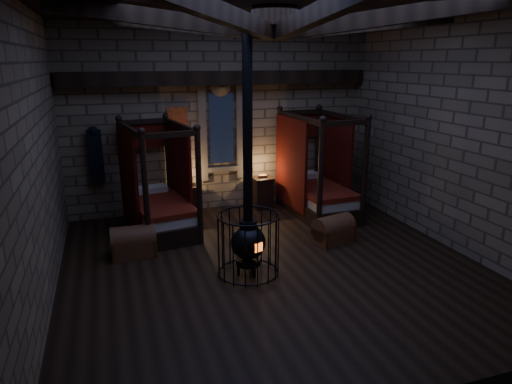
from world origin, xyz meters
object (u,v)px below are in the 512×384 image
object	(u,v)px
bed_right	(316,190)
trunk_left	(134,242)
bed_left	(159,205)
stove	(248,239)
trunk_right	(333,230)

from	to	relation	value
bed_right	trunk_left	size ratio (longest dim) A/B	2.89
bed_left	bed_right	xyz separation A→B (m)	(3.57, -0.02, 0.02)
bed_left	stove	world-z (taller)	stove
trunk_right	stove	distance (m)	2.17
bed_left	trunk_right	bearing A→B (deg)	-37.90
bed_left	trunk_left	xyz separation A→B (m)	(-0.61, -1.18, -0.29)
bed_right	bed_left	bearing A→B (deg)	177.21
bed_right	stove	size ratio (longest dim) A/B	0.57
bed_left	trunk_left	world-z (taller)	bed_left
bed_left	trunk_right	xyz separation A→B (m)	(3.13, -1.75, -0.30)
bed_left	stove	size ratio (longest dim) A/B	0.56
trunk_right	stove	xyz separation A→B (m)	(-1.98, -0.80, 0.38)
bed_left	stove	distance (m)	2.79
trunk_left	trunk_right	size ratio (longest dim) A/B	0.93
bed_left	stove	bearing A→B (deg)	-74.51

